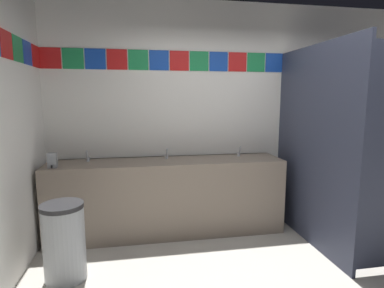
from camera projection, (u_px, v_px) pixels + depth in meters
The scene contains 9 objects.
wall_back at pixel (226, 115), 4.02m from camera, with size 4.49×0.09×2.82m.
vanity_counter at pixel (168, 196), 3.71m from camera, with size 2.76×0.57×0.89m.
faucet_left at pixel (88, 157), 3.56m from camera, with size 0.04×0.10×0.14m.
faucet_center at pixel (167, 155), 3.72m from camera, with size 0.04×0.10×0.14m.
faucet_right at pixel (239, 152), 3.88m from camera, with size 0.04×0.10×0.14m.
soap_dispenser at pixel (52, 160), 3.25m from camera, with size 0.09×0.09×0.16m.
stall_divider at pixel (340, 150), 3.16m from camera, with size 0.92×1.58×2.20m.
toilet at pixel (336, 201), 3.99m from camera, with size 0.39×0.49×0.74m.
trash_bin at pixel (64, 242), 2.74m from camera, with size 0.37×0.37×0.71m.
Camera 1 is at (-1.15, -2.18, 1.64)m, focal length 28.68 mm.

